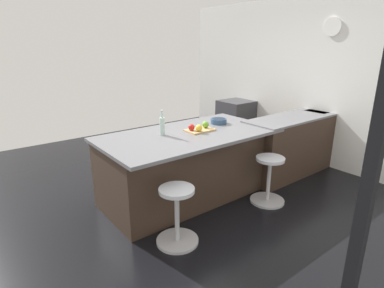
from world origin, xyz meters
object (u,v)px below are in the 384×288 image
apple_green (205,125)px  cutting_board (200,130)px  stool_middle (177,217)px  apple_yellow (199,128)px  water_bottle (162,125)px  stool_by_window (269,181)px  oven_range (236,122)px  fruit_bowl (219,121)px  kitchen_island (187,164)px  apple_red (191,127)px

apple_green → cutting_board: bearing=8.2°
stool_middle → apple_yellow: bearing=-140.9°
apple_yellow → water_bottle: size_ratio=0.27×
stool_by_window → apple_green: apple_green is taller
oven_range → cutting_board: (2.04, 1.34, 0.46)m
stool_middle → fruit_bowl: size_ratio=2.72×
kitchen_island → cutting_board: cutting_board is taller
apple_yellow → fruit_bowl: apple_yellow is taller
cutting_board → apple_red: 0.13m
apple_green → apple_yellow: (0.17, 0.08, -0.00)m
stool_middle → apple_yellow: 1.25m
kitchen_island → stool_by_window: kitchen_island is taller
apple_red → apple_green: apple_green is taller
kitchen_island → apple_green: apple_green is taller
stool_by_window → apple_green: size_ratio=6.90×
oven_range → stool_middle: (2.92, 2.07, -0.15)m
apple_yellow → apple_green: bearing=-155.4°
apple_red → oven_range: bearing=-148.6°
cutting_board → stool_by_window: bearing=127.1°
stool_by_window → fruit_bowl: 1.09m
oven_range → water_bottle: 2.86m
stool_middle → water_bottle: (-0.40, -0.86, 0.73)m
oven_range → apple_yellow: size_ratio=10.32×
stool_by_window → stool_middle: (1.43, 0.00, 0.00)m
kitchen_island → cutting_board: size_ratio=6.29×
apple_green → stool_by_window: bearing=120.7°
apple_green → apple_yellow: 0.19m
cutting_board → oven_range: bearing=-146.7°
stool_middle → fruit_bowl: 1.72m
stool_by_window → water_bottle: (1.04, -0.86, 0.73)m
stool_middle → apple_green: 1.41m
kitchen_island → stool_by_window: (-0.72, 0.78, -0.16)m
apple_yellow → cutting_board: bearing=-135.2°
apple_yellow → apple_red: bearing=-57.3°
oven_range → stool_by_window: 2.56m
kitchen_island → apple_yellow: size_ratio=26.58×
cutting_board → fruit_bowl: 0.48m
cutting_board → stool_middle: bearing=39.6°
stool_middle → apple_yellow: size_ratio=7.21×
kitchen_island → fruit_bowl: (-0.62, -0.09, 0.48)m
stool_by_window → cutting_board: cutting_board is taller
water_bottle → fruit_bowl: 0.95m
apple_red → apple_yellow: 0.10m
water_bottle → apple_green: bearing=169.1°
apple_red → kitchen_island: bearing=-28.4°
stool_by_window → apple_yellow: 1.12m
apple_red → apple_green: 0.23m
apple_yellow → fruit_bowl: bearing=-158.5°
stool_by_window → water_bottle: bearing=-39.6°
apple_green → apple_yellow: size_ratio=1.05×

